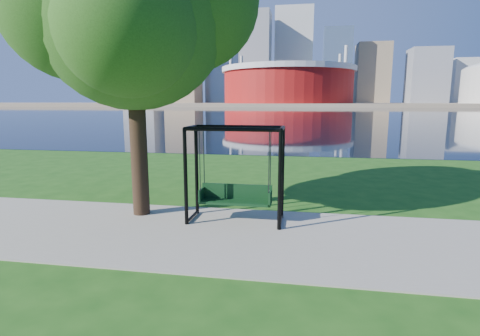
# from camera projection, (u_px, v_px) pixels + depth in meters

# --- Properties ---
(ground) EXTENTS (900.00, 900.00, 0.00)m
(ground) POSITION_uv_depth(u_px,v_px,m) (243.00, 229.00, 8.68)
(ground) COLOR #1E5114
(ground) RESTS_ON ground
(path) EXTENTS (120.00, 4.00, 0.03)m
(path) POSITION_uv_depth(u_px,v_px,m) (240.00, 236.00, 8.19)
(path) COLOR #9E937F
(path) RESTS_ON ground
(river) EXTENTS (900.00, 180.00, 0.02)m
(river) POSITION_uv_depth(u_px,v_px,m) (301.00, 112.00, 107.64)
(river) COLOR black
(river) RESTS_ON ground
(far_bank) EXTENTS (900.00, 228.00, 2.00)m
(far_bank) POSITION_uv_depth(u_px,v_px,m) (304.00, 104.00, 305.40)
(far_bank) COLOR #937F60
(far_bank) RESTS_ON ground
(stadium) EXTENTS (83.00, 83.00, 32.00)m
(stadium) POSITION_uv_depth(u_px,v_px,m) (288.00, 84.00, 235.88)
(stadium) COLOR maroon
(stadium) RESTS_ON far_bank
(skyline) EXTENTS (392.00, 66.00, 96.50)m
(skyline) POSITION_uv_depth(u_px,v_px,m) (300.00, 62.00, 313.02)
(skyline) COLOR gray
(skyline) RESTS_ON far_bank
(swing) EXTENTS (2.29, 1.00, 2.35)m
(swing) POSITION_uv_depth(u_px,v_px,m) (236.00, 176.00, 9.02)
(swing) COLOR black
(swing) RESTS_ON ground
(park_tree) EXTENTS (5.96, 5.38, 7.40)m
(park_tree) POSITION_uv_depth(u_px,v_px,m) (131.00, 7.00, 8.96)
(park_tree) COLOR black
(park_tree) RESTS_ON ground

